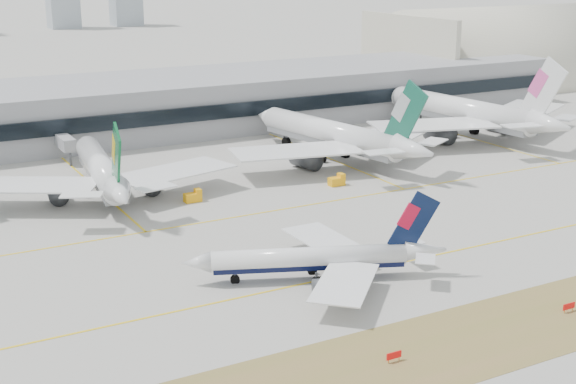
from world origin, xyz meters
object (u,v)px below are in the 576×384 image
widebody_eva (102,172)px  terminal (137,106)px  taxiing_airliner (319,259)px  hangar (495,83)px  widebody_china_air (468,113)px  widebody_cathay (337,136)px

widebody_eva → terminal: bearing=-17.4°
taxiing_airliner → hangar: (164.87, 139.46, -3.27)m
widebody_china_air → terminal: (-79.01, 50.31, 0.80)m
taxiing_airliner → widebody_eva: size_ratio=0.72×
widebody_eva → widebody_cathay: 59.50m
widebody_cathay → terminal: (-32.35, 56.13, 1.35)m
terminal → hangar: (154.56, 20.16, -7.37)m
taxiing_airliner → widebody_china_air: size_ratio=0.57×
taxiing_airliner → widebody_china_air: bearing=-120.5°
widebody_cathay → terminal: bearing=19.9°
widebody_eva → hangar: size_ratio=0.62×
widebody_eva → hangar: 198.16m
widebody_cathay → hangar: size_ratio=0.70×
widebody_cathay → terminal: 64.80m
taxiing_airliner → widebody_cathay: widebody_cathay is taller
widebody_cathay → hangar: hangar is taller
taxiing_airliner → widebody_eva: (-16.78, 60.46, 1.95)m
terminal → hangar: bearing=7.4°
widebody_china_air → terminal: bearing=51.9°
widebody_eva → taxiing_airliner: bearing=-157.2°
taxiing_airliner → widebody_eva: 62.77m
taxiing_airliner → hangar: bearing=-118.0°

